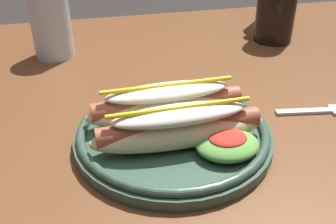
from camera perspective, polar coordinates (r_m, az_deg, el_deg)
The scene contains 5 objects.
dining_table at distance 0.67m, azimuth 2.43°, elevation -7.66°, with size 1.12×0.97×0.74m.
hot_dog_plate at distance 0.53m, azimuth 1.03°, elevation -2.11°, with size 0.27×0.27×0.08m.
fork at distance 0.66m, azimuth 20.93°, elevation 0.17°, with size 0.12×0.04×0.00m.
soda_cup at distance 0.89m, azimuth 15.03°, elevation 13.64°, with size 0.08×0.08×0.13m, color black.
water_cup at distance 0.81m, azimuth -16.27°, elevation 11.90°, with size 0.08×0.08×0.13m, color silver.
Camera 1 is at (-0.14, -0.50, 1.06)m, focal length 43.03 mm.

